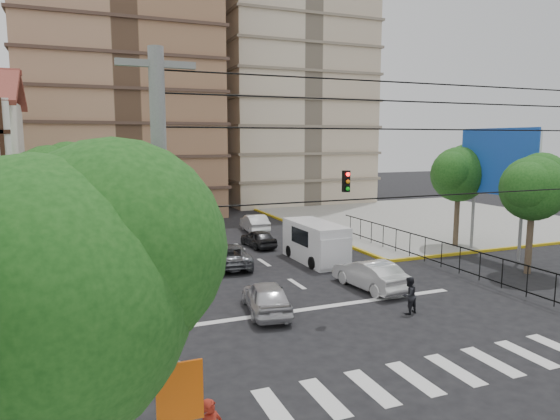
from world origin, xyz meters
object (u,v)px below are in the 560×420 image
van_right_lane (317,243)px  van_left_lane (182,221)px  district_sign (180,407)px  pedestrian_crosswalk (409,295)px  car_silver_front_left (266,297)px  traffic_light_nw (135,227)px  car_white_front_right (370,274)px

van_right_lane → van_left_lane: (-6.13, 11.48, 0.01)m
district_sign → pedestrian_crosswalk: bearing=35.8°
van_left_lane → car_silver_front_left: size_ratio=1.29×
traffic_light_nw → district_sign: 17.08m
car_white_front_right → van_right_lane: bearing=-96.0°
district_sign → car_silver_front_left: (5.77, 10.72, -1.73)m
traffic_light_nw → van_right_lane: size_ratio=0.81×
district_sign → van_right_lane: bearing=56.7°
car_silver_front_left → car_white_front_right: 6.25m
van_left_lane → van_right_lane: bearing=-61.4°
car_white_front_right → pedestrian_crosswalk: bearing=78.1°
district_sign → van_left_lane: 30.14m
car_silver_front_left → van_right_lane: bearing=-120.3°
van_left_lane → car_white_front_right: (6.11, -17.50, -0.45)m
traffic_light_nw → van_right_lane: (10.89, 1.04, -1.93)m
traffic_light_nw → district_sign: size_ratio=1.38×
van_left_lane → pedestrian_crosswalk: (5.72, -21.27, -0.38)m
traffic_light_nw → car_white_front_right: size_ratio=0.97×
car_silver_front_left → district_sign: bearing=71.1°
van_right_lane → van_left_lane: 13.02m
car_white_front_right → pedestrian_crosswalk: pedestrian_crosswalk is taller
pedestrian_crosswalk → district_sign: bearing=19.6°
van_left_lane → car_silver_front_left: (0.01, -18.84, -0.48)m
van_left_lane → traffic_light_nw: bearing=-110.3°
car_white_front_right → pedestrian_crosswalk: 3.79m
district_sign → car_silver_front_left: size_ratio=0.76×
van_right_lane → car_white_front_right: bearing=-91.2°
traffic_light_nw → car_silver_front_left: 8.27m
van_right_lane → car_white_front_right: size_ratio=1.20×
traffic_light_nw → district_sign: traffic_light_nw is taller
traffic_light_nw → car_silver_front_left: (4.77, -6.32, -2.39)m
van_right_lane → district_sign: bearing=-124.4°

